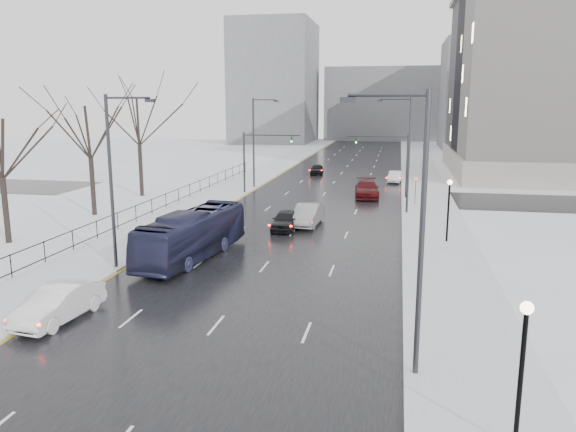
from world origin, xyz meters
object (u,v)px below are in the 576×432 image
Objects in this scene: mast_signal_right at (396,158)px; sedan_right_near at (308,215)px; sedan_left_near at (59,304)px; sedan_right_distant at (395,177)px; streetlight_l_near at (114,174)px; streetlight_l_far at (255,138)px; tree_park_c at (9,244)px; tree_park_d at (95,216)px; sedan_right_far at (367,189)px; streetlight_r_near at (415,222)px; bus at (193,235)px; lamppost_r_mid at (449,201)px; mast_signal_left at (254,155)px; sedan_center_near at (285,220)px; lamppost_r_near at (523,354)px; streetlight_r_mid at (406,149)px; tree_park_e at (142,197)px; no_uturn_sign at (416,182)px; sedan_center_far at (317,169)px.

mast_signal_right reaches higher than sedan_right_near.
sedan_left_near is 49.50m from sedan_right_distant.
streetlight_l_near is 1.00× the size of streetlight_l_far.
tree_park_c is 10.02m from tree_park_d.
tree_park_d is 2.14× the size of sedan_right_far.
streetlight_r_near reaches higher than bus.
streetlight_l_near is 21.78m from lamppost_r_mid.
tree_park_d is 29.05m from mast_signal_right.
streetlight_l_far reaches higher than mast_signal_left.
sedan_center_near is at bearing 170.87° from lamppost_r_mid.
lamppost_r_near is 24.00m from lamppost_r_mid.
streetlight_r_mid is at bearing 41.14° from sedan_center_near.
streetlight_r_mid is at bearing 50.76° from streetlight_l_near.
sedan_left_near reaches higher than sedan_center_near.
streetlight_r_mid is (26.37, -4.00, 5.62)m from tree_park_e.
streetlight_r_mid reaches higher than no_uturn_sign.
mast_signal_right is at bearing -62.21° from sedan_center_far.
sedan_center_near is at bearing -69.73° from streetlight_l_far.
sedan_left_near is at bearing -106.28° from sedan_right_near.
streetlight_l_far is 16.07m from mast_signal_right.
streetlight_r_near is 41.06m from mast_signal_left.
tree_park_e is at bearing 92.29° from tree_park_d.
lamppost_r_near is at bearing -52.46° from tree_park_e.
sedan_right_distant is at bearing 91.12° from streetlight_r_near.
tree_park_e is 1.35× the size of streetlight_r_near.
tree_park_d is at bearing -166.99° from streetlight_r_mid.
streetlight_r_near is 1.00× the size of streetlight_l_near.
streetlight_l_near is 0.94× the size of bus.
sedan_right_distant is at bearing -32.39° from sedan_center_far.
no_uturn_sign is at bearing 97.33° from lamppost_r_mid.
mast_signal_right is at bearing 91.27° from streetlight_r_near.
streetlight_r_near and streetlight_l_far have the same top height.
tree_park_d is 40.28m from lamppost_r_near.
streetlight_l_near is 2.34× the size of lamppost_r_near.
tree_park_e is 2.08× the size of mast_signal_left.
tree_park_c is 1.08× the size of bus.
lamppost_r_near is 0.99× the size of sedan_center_near.
no_uturn_sign is (-1.80, 38.00, -0.64)m from lamppost_r_near.
streetlight_r_mid is at bearing 105.82° from lamppost_r_mid.
tree_park_e reaches higher than sedan_left_near.
streetlight_r_near reaches higher than lamppost_r_mid.
streetlight_l_near is at bearing -129.24° from streetlight_r_mid.
tree_park_e reaches higher than sedan_right_distant.
tree_park_c is at bearing -94.00° from tree_park_d.
streetlight_r_near is 1.54× the size of mast_signal_left.
streetlight_l_near reaches higher than lamppost_r_mid.
mast_signal_left is at bearing 166.40° from no_uturn_sign.
mast_signal_right is (-0.84, 38.00, -1.51)m from streetlight_r_near.
streetlight_l_near is 28.05m from mast_signal_left.
streetlight_l_near is 2.32× the size of sedan_center_near.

